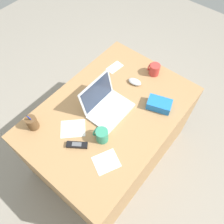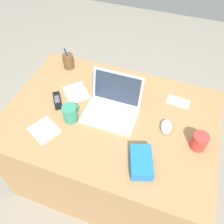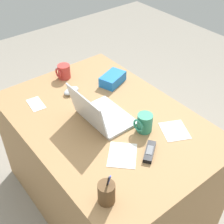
{
  "view_description": "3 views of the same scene",
  "coord_description": "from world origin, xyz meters",
  "px_view_note": "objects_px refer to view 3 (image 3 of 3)",
  "views": [
    {
      "loc": [
        -0.72,
        -0.61,
        2.2
      ],
      "look_at": [
        -0.03,
        -0.05,
        0.82
      ],
      "focal_mm": 36.23,
      "sensor_mm": 36.0,
      "label": 1
    },
    {
      "loc": [
        0.32,
        -0.86,
        1.87
      ],
      "look_at": [
        0.03,
        -0.05,
        0.85
      ],
      "focal_mm": 37.17,
      "sensor_mm": 36.0,
      "label": 2
    },
    {
      "loc": [
        -1.1,
        0.82,
        1.92
      ],
      "look_at": [
        -0.01,
        -0.04,
        0.79
      ],
      "focal_mm": 48.82,
      "sensor_mm": 36.0,
      "label": 3
    }
  ],
  "objects_px": {
    "coffee_mug_tall": "(144,123)",
    "pen_holder": "(106,193)",
    "computer_mouse": "(71,91)",
    "coffee_mug_white": "(64,72)",
    "snack_bag": "(113,79)",
    "laptop": "(100,114)",
    "cordless_phone": "(150,152)"
  },
  "relations": [
    {
      "from": "coffee_mug_tall",
      "to": "pen_holder",
      "type": "xyz_separation_m",
      "value": [
        -0.24,
        0.45,
        0.0
      ]
    },
    {
      "from": "computer_mouse",
      "to": "coffee_mug_tall",
      "type": "distance_m",
      "value": 0.58
    },
    {
      "from": "computer_mouse",
      "to": "coffee_mug_white",
      "type": "distance_m",
      "value": 0.2
    },
    {
      "from": "snack_bag",
      "to": "laptop",
      "type": "bearing_deg",
      "value": 131.1
    },
    {
      "from": "cordless_phone",
      "to": "snack_bag",
      "type": "distance_m",
      "value": 0.69
    },
    {
      "from": "laptop",
      "to": "snack_bag",
      "type": "relative_size",
      "value": 1.83
    },
    {
      "from": "computer_mouse",
      "to": "pen_holder",
      "type": "bearing_deg",
      "value": 149.3
    },
    {
      "from": "pen_holder",
      "to": "snack_bag",
      "type": "height_order",
      "value": "pen_holder"
    },
    {
      "from": "computer_mouse",
      "to": "coffee_mug_tall",
      "type": "bearing_deg",
      "value": -176.33
    },
    {
      "from": "coffee_mug_tall",
      "to": "snack_bag",
      "type": "xyz_separation_m",
      "value": [
        0.48,
        -0.16,
        -0.02
      ]
    },
    {
      "from": "snack_bag",
      "to": "cordless_phone",
      "type": "bearing_deg",
      "value": 157.8
    },
    {
      "from": "laptop",
      "to": "coffee_mug_white",
      "type": "xyz_separation_m",
      "value": [
        0.53,
        -0.08,
        0.0
      ]
    },
    {
      "from": "laptop",
      "to": "cordless_phone",
      "type": "height_order",
      "value": "laptop"
    },
    {
      "from": "coffee_mug_white",
      "to": "cordless_phone",
      "type": "distance_m",
      "value": 0.9
    },
    {
      "from": "coffee_mug_tall",
      "to": "snack_bag",
      "type": "bearing_deg",
      "value": -18.41
    },
    {
      "from": "laptop",
      "to": "pen_holder",
      "type": "relative_size",
      "value": 1.95
    },
    {
      "from": "computer_mouse",
      "to": "snack_bag",
      "type": "xyz_separation_m",
      "value": [
        -0.08,
        -0.28,
        0.02
      ]
    },
    {
      "from": "coffee_mug_white",
      "to": "coffee_mug_tall",
      "type": "xyz_separation_m",
      "value": [
        -0.75,
        -0.06,
        0.01
      ]
    },
    {
      "from": "cordless_phone",
      "to": "pen_holder",
      "type": "height_order",
      "value": "pen_holder"
    },
    {
      "from": "pen_holder",
      "to": "coffee_mug_tall",
      "type": "bearing_deg",
      "value": -61.91
    },
    {
      "from": "snack_bag",
      "to": "coffee_mug_white",
      "type": "bearing_deg",
      "value": 40.04
    },
    {
      "from": "coffee_mug_white",
      "to": "cordless_phone",
      "type": "height_order",
      "value": "coffee_mug_white"
    },
    {
      "from": "laptop",
      "to": "coffee_mug_white",
      "type": "bearing_deg",
      "value": -8.26
    },
    {
      "from": "coffee_mug_white",
      "to": "pen_holder",
      "type": "xyz_separation_m",
      "value": [
        -0.99,
        0.38,
        0.01
      ]
    },
    {
      "from": "cordless_phone",
      "to": "computer_mouse",
      "type": "bearing_deg",
      "value": 2.05
    },
    {
      "from": "laptop",
      "to": "computer_mouse",
      "type": "height_order",
      "value": "laptop"
    },
    {
      "from": "coffee_mug_tall",
      "to": "cordless_phone",
      "type": "relative_size",
      "value": 0.75
    },
    {
      "from": "computer_mouse",
      "to": "snack_bag",
      "type": "distance_m",
      "value": 0.3
    },
    {
      "from": "coffee_mug_white",
      "to": "pen_holder",
      "type": "height_order",
      "value": "pen_holder"
    },
    {
      "from": "coffee_mug_tall",
      "to": "cordless_phone",
      "type": "distance_m",
      "value": 0.18
    },
    {
      "from": "laptop",
      "to": "computer_mouse",
      "type": "xyz_separation_m",
      "value": [
        0.34,
        -0.02,
        -0.03
      ]
    },
    {
      "from": "laptop",
      "to": "snack_bag",
      "type": "distance_m",
      "value": 0.4
    }
  ]
}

